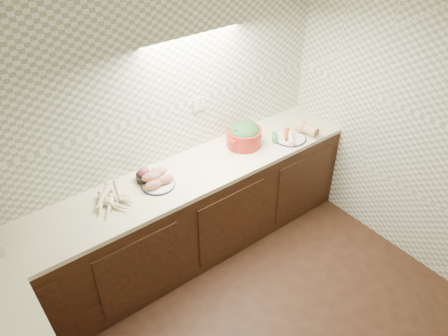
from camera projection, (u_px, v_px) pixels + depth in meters
room at (314, 216)px, 2.14m from camera, size 3.60×3.60×2.60m
counter at (147, 334)px, 2.93m from camera, size 3.60×3.60×0.90m
parsnip_pile at (107, 201)px, 3.31m from camera, size 0.34×0.43×0.07m
sweet_potato_plate at (157, 180)px, 3.49m from camera, size 0.27×0.27×0.13m
onion_bowl at (146, 175)px, 3.54m from camera, size 0.17×0.17×0.13m
dutch_oven at (244, 135)px, 3.93m from camera, size 0.39×0.39×0.22m
veg_plate at (294, 131)px, 4.09m from camera, size 0.42×0.31×0.14m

